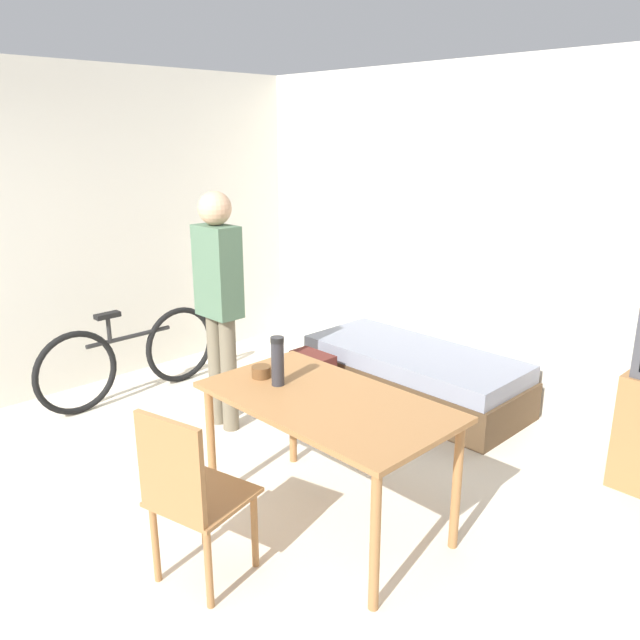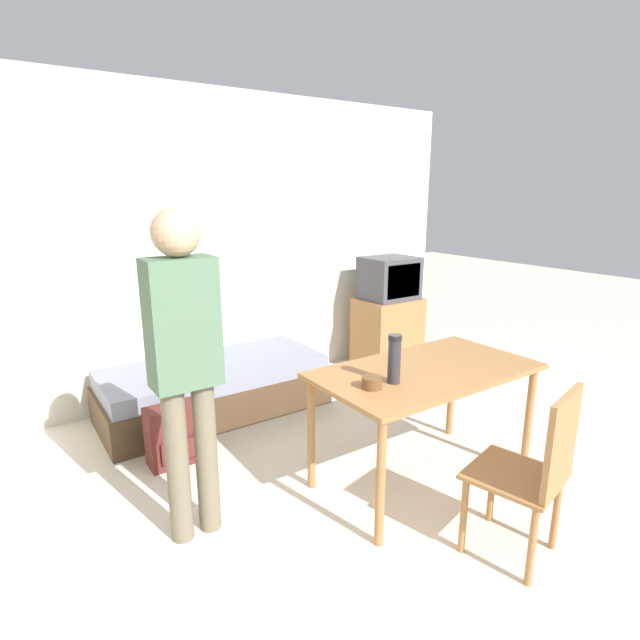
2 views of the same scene
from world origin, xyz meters
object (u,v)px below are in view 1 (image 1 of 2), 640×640
at_px(daybed, 413,375).
at_px(person_standing, 219,293).
at_px(bicycle, 131,357).
at_px(mate_bowl, 261,372).
at_px(wooden_chair, 188,492).
at_px(thermos_flask, 278,359).
at_px(backpack, 313,378).
at_px(dining_table, 326,413).

relative_size(daybed, person_standing, 1.06).
xyz_separation_m(daybed, bicycle, (-1.70, -1.63, 0.13)).
bearing_deg(mate_bowl, wooden_chair, -62.91).
xyz_separation_m(wooden_chair, mate_bowl, (-0.40, 0.78, 0.28)).
bearing_deg(thermos_flask, wooden_chair, -72.61).
relative_size(person_standing, mate_bowl, 15.43).
distance_m(wooden_chair, mate_bowl, 0.92).
height_order(daybed, backpack, daybed).
bearing_deg(backpack, wooden_chair, -58.77).
xyz_separation_m(mate_bowl, backpack, (-0.78, 1.16, -0.59)).
distance_m(person_standing, backpack, 1.15).
bearing_deg(backpack, dining_table, -41.13).
bearing_deg(daybed, thermos_flask, -78.11).
bearing_deg(daybed, backpack, -131.80).
bearing_deg(bicycle, backpack, 41.37).
bearing_deg(bicycle, dining_table, -2.27).
height_order(wooden_chair, bicycle, wooden_chair).
xyz_separation_m(dining_table, backpack, (-1.26, 1.10, -0.47)).
bearing_deg(dining_table, person_standing, 167.35).
height_order(daybed, mate_bowl, mate_bowl).
relative_size(wooden_chair, thermos_flask, 3.27).
height_order(dining_table, bicycle, same).
bearing_deg(mate_bowl, dining_table, 6.44).
bearing_deg(dining_table, bicycle, 177.73).
bearing_deg(dining_table, backpack, 138.87).
relative_size(wooden_chair, person_standing, 0.53).
distance_m(daybed, bicycle, 2.36).
distance_m(bicycle, mate_bowl, 1.98).
relative_size(wooden_chair, mate_bowl, 8.19).
distance_m(daybed, dining_table, 1.92).
bearing_deg(dining_table, thermos_flask, -169.56).
bearing_deg(thermos_flask, bicycle, 175.70).
distance_m(bicycle, backpack, 1.53).
bearing_deg(thermos_flask, mate_bowl, 177.86).
height_order(bicycle, mate_bowl, mate_bowl).
distance_m(daybed, mate_bowl, 1.89).
bearing_deg(dining_table, wooden_chair, -95.95).
height_order(bicycle, person_standing, person_standing).
bearing_deg(wooden_chair, person_standing, 138.98).
xyz_separation_m(person_standing, backpack, (0.15, 0.79, -0.83)).
distance_m(dining_table, person_standing, 1.49).
relative_size(daybed, wooden_chair, 1.99).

